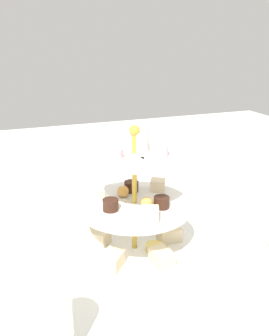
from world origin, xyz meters
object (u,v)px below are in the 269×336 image
at_px(water_glass_tall_right, 48,325).
at_px(water_glass_mid_back, 145,184).
at_px(tiered_serving_stand, 135,215).
at_px(water_glass_short_left, 244,207).

distance_m(water_glass_tall_right, water_glass_mid_back, 0.54).
bearing_deg(water_glass_mid_back, water_glass_tall_right, -126.23).
xyz_separation_m(tiered_serving_stand, water_glass_tall_right, (-0.20, -0.21, -0.03)).
height_order(tiered_serving_stand, water_glass_short_left, tiered_serving_stand).
xyz_separation_m(tiered_serving_stand, water_glass_mid_back, (0.12, 0.23, -0.04)).
bearing_deg(water_glass_tall_right, tiered_serving_stand, 45.53).
height_order(water_glass_tall_right, water_glass_short_left, water_glass_tall_right).
distance_m(water_glass_short_left, water_glass_mid_back, 0.26).
relative_size(water_glass_short_left, water_glass_mid_back, 0.88).
bearing_deg(water_glass_short_left, water_glass_mid_back, 129.67).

